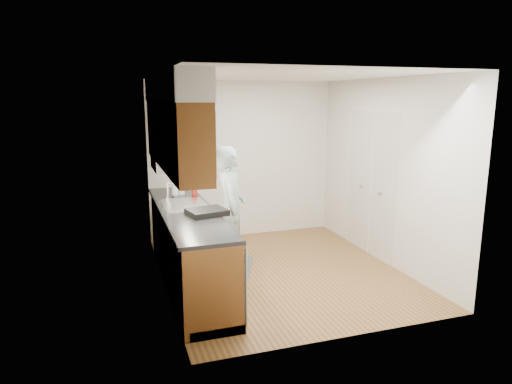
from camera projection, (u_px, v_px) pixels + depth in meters
floor at (281, 272)px, 5.98m from camera, size 3.50×3.50×0.00m
ceiling at (283, 75)px, 5.47m from camera, size 3.50×3.50×0.00m
wall_left at (161, 185)px, 5.27m from camera, size 0.02×3.50×2.50m
wall_right at (385, 172)px, 6.19m from camera, size 0.02×3.50×2.50m
wall_back at (242, 160)px, 7.36m from camera, size 3.00×0.02×2.50m
counter at (189, 245)px, 5.51m from camera, size 0.64×2.80×1.30m
upper_cabinets at (173, 123)px, 5.22m from camera, size 0.47×2.80×1.21m
closet_door at (371, 184)px, 6.51m from camera, size 0.02×1.22×2.05m
floor_mat at (231, 268)px, 6.09m from camera, size 0.82×1.03×0.02m
person at (230, 200)px, 5.90m from camera, size 0.56×0.73×1.84m
soap_bottle_a at (175, 187)px, 6.12m from camera, size 0.13×0.13×0.24m
soap_bottle_b at (181, 188)px, 6.22m from camera, size 0.08×0.08×0.17m
soda_can at (194, 192)px, 6.08m from camera, size 0.08×0.08×0.14m
steel_can at (194, 191)px, 6.15m from camera, size 0.10×0.10×0.13m
dish_rack at (207, 212)px, 5.15m from camera, size 0.48×0.43×0.07m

